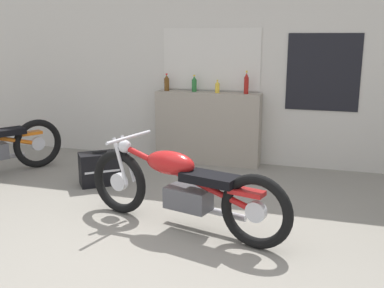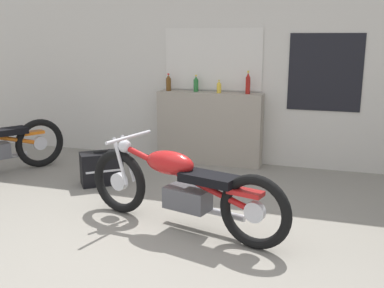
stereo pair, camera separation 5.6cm
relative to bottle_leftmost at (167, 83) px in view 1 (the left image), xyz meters
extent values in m
plane|color=gray|center=(0.80, -3.09, -1.12)|extent=(24.00, 24.00, 0.00)
cube|color=beige|center=(0.80, 0.18, 0.28)|extent=(10.00, 0.06, 2.80)
cube|color=silver|center=(0.61, 0.14, 0.33)|extent=(1.33, 0.01, 0.79)
cube|color=beige|center=(0.61, 0.14, 0.33)|extent=(1.39, 0.01, 0.85)
cube|color=black|center=(2.12, 0.14, 0.19)|extent=(0.93, 0.01, 1.00)
cube|color=gray|center=(0.61, 0.00, -0.61)|extent=(1.48, 0.28, 1.01)
cylinder|color=#5B3814|center=(0.00, 0.00, -0.02)|extent=(0.07, 0.07, 0.18)
cone|color=#5B3814|center=(0.00, 0.00, 0.09)|extent=(0.06, 0.06, 0.05)
cylinder|color=red|center=(0.00, 0.00, 0.13)|extent=(0.03, 0.03, 0.02)
cylinder|color=#23662D|center=(0.40, 0.02, -0.02)|extent=(0.07, 0.07, 0.17)
cone|color=#23662D|center=(0.40, 0.02, 0.08)|extent=(0.06, 0.06, 0.05)
cylinder|color=gold|center=(0.40, 0.02, 0.12)|extent=(0.03, 0.03, 0.02)
cylinder|color=gold|center=(0.75, -0.03, -0.04)|extent=(0.06, 0.06, 0.13)
cone|color=gold|center=(0.75, -0.03, 0.04)|extent=(0.05, 0.05, 0.04)
cylinder|color=gold|center=(0.75, -0.03, 0.06)|extent=(0.02, 0.02, 0.01)
cylinder|color=maroon|center=(1.14, -0.02, 0.00)|extent=(0.06, 0.06, 0.22)
cone|color=maroon|center=(1.14, -0.02, 0.14)|extent=(0.05, 0.05, 0.06)
cylinder|color=gold|center=(1.14, -0.02, 0.19)|extent=(0.02, 0.02, 0.02)
torus|color=black|center=(-1.55, -0.91, -0.78)|extent=(0.43, 0.61, 0.67)
cylinder|color=silver|center=(-1.55, -0.91, -0.78)|extent=(0.15, 0.19, 0.18)
cube|color=black|center=(-1.77, -1.26, -0.56)|extent=(0.45, 0.52, 0.08)
cube|color=orange|center=(-1.60, -0.98, -0.62)|extent=(0.26, 0.31, 0.04)
torus|color=black|center=(0.24, -2.08, -0.79)|extent=(0.66, 0.25, 0.66)
cylinder|color=silver|center=(0.24, -2.08, -0.79)|extent=(0.19, 0.11, 0.18)
torus|color=black|center=(1.70, -2.46, -0.79)|extent=(0.66, 0.25, 0.66)
cylinder|color=silver|center=(1.70, -2.46, -0.79)|extent=(0.19, 0.11, 0.18)
cube|color=#4C4C51|center=(1.04, -2.29, -0.80)|extent=(0.46, 0.32, 0.20)
cylinder|color=#B21919|center=(1.04, -2.29, -0.61)|extent=(1.34, 0.40, 0.41)
ellipsoid|color=#B21919|center=(0.85, -2.24, -0.49)|extent=(0.56, 0.36, 0.22)
cube|color=black|center=(1.26, -2.35, -0.57)|extent=(0.56, 0.36, 0.08)
cube|color=#B21919|center=(1.61, -2.44, -0.63)|extent=(0.33, 0.21, 0.04)
cylinder|color=silver|center=(0.30, -2.15, -0.55)|extent=(0.18, 0.08, 0.47)
cylinder|color=silver|center=(0.33, -2.04, -0.55)|extent=(0.18, 0.08, 0.47)
cylinder|color=silver|center=(0.39, -2.12, -0.31)|extent=(0.19, 0.63, 0.03)
sphere|color=silver|center=(0.33, -2.10, -0.41)|extent=(0.13, 0.13, 0.13)
cylinder|color=silver|center=(1.18, -2.18, -0.94)|extent=(0.82, 0.27, 0.06)
cube|color=black|center=(-0.38, -1.32, -0.92)|extent=(0.55, 0.52, 0.39)
cube|color=silver|center=(-0.30, -1.43, -0.92)|extent=(0.33, 0.27, 0.02)
cube|color=black|center=(-0.38, -1.32, -0.71)|extent=(0.15, 0.13, 0.02)
camera|label=1|loc=(2.22, -6.00, 0.65)|focal=42.00mm
camera|label=2|loc=(2.27, -5.98, 0.65)|focal=42.00mm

